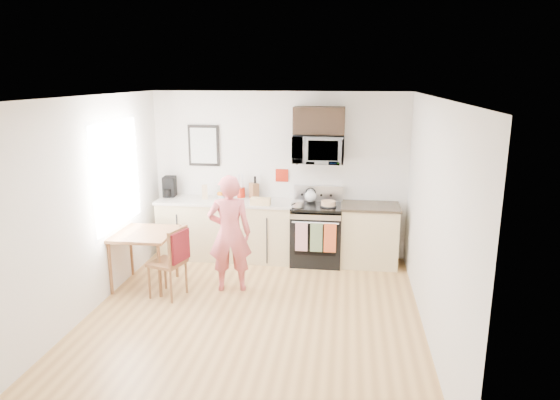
# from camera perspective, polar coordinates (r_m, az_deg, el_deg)

# --- Properties ---
(floor) EXTENTS (4.60, 4.60, 0.00)m
(floor) POSITION_cam_1_polar(r_m,az_deg,el_deg) (6.15, -3.16, -13.34)
(floor) COLOR #A97741
(floor) RESTS_ON ground
(back_wall) EXTENTS (4.00, 0.04, 2.60)m
(back_wall) POSITION_cam_1_polar(r_m,az_deg,el_deg) (7.88, -0.13, 2.86)
(back_wall) COLOR silver
(back_wall) RESTS_ON floor
(front_wall) EXTENTS (4.00, 0.04, 2.60)m
(front_wall) POSITION_cam_1_polar(r_m,az_deg,el_deg) (3.58, -10.55, -11.41)
(front_wall) COLOR silver
(front_wall) RESTS_ON floor
(left_wall) EXTENTS (0.04, 4.60, 2.60)m
(left_wall) POSITION_cam_1_polar(r_m,az_deg,el_deg) (6.36, -21.32, -0.83)
(left_wall) COLOR silver
(left_wall) RESTS_ON floor
(right_wall) EXTENTS (0.04, 4.60, 2.60)m
(right_wall) POSITION_cam_1_polar(r_m,az_deg,el_deg) (5.65, 17.02, -2.26)
(right_wall) COLOR silver
(right_wall) RESTS_ON floor
(ceiling) EXTENTS (4.00, 4.60, 0.04)m
(ceiling) POSITION_cam_1_polar(r_m,az_deg,el_deg) (5.47, -3.53, 11.65)
(ceiling) COLOR silver
(ceiling) RESTS_ON back_wall
(window) EXTENTS (0.06, 1.40, 1.50)m
(window) POSITION_cam_1_polar(r_m,az_deg,el_deg) (6.98, -18.10, 2.80)
(window) COLOR silver
(window) RESTS_ON left_wall
(cabinet_left) EXTENTS (2.10, 0.60, 0.90)m
(cabinet_left) POSITION_cam_1_polar(r_m,az_deg,el_deg) (7.95, -6.15, -3.44)
(cabinet_left) COLOR #D0BD85
(cabinet_left) RESTS_ON floor
(countertop_left) EXTENTS (2.14, 0.64, 0.04)m
(countertop_left) POSITION_cam_1_polar(r_m,az_deg,el_deg) (7.83, -6.24, -0.16)
(countertop_left) COLOR beige
(countertop_left) RESTS_ON cabinet_left
(cabinet_right) EXTENTS (0.84, 0.60, 0.90)m
(cabinet_right) POSITION_cam_1_polar(r_m,az_deg,el_deg) (7.74, 10.14, -4.08)
(cabinet_right) COLOR #D0BD85
(cabinet_right) RESTS_ON floor
(countertop_right) EXTENTS (0.88, 0.64, 0.04)m
(countertop_right) POSITION_cam_1_polar(r_m,az_deg,el_deg) (7.61, 10.29, -0.71)
(countertop_right) COLOR black
(countertop_right) RESTS_ON cabinet_right
(range) EXTENTS (0.76, 0.70, 1.16)m
(range) POSITION_cam_1_polar(r_m,az_deg,el_deg) (7.72, 4.19, -4.03)
(range) COLOR black
(range) RESTS_ON floor
(microwave) EXTENTS (0.76, 0.51, 0.42)m
(microwave) POSITION_cam_1_polar(r_m,az_deg,el_deg) (7.53, 4.42, 5.84)
(microwave) COLOR silver
(microwave) RESTS_ON back_wall
(upper_cabinet) EXTENTS (0.76, 0.35, 0.40)m
(upper_cabinet) POSITION_cam_1_polar(r_m,az_deg,el_deg) (7.52, 4.50, 9.06)
(upper_cabinet) COLOR black
(upper_cabinet) RESTS_ON back_wall
(wall_art) EXTENTS (0.50, 0.04, 0.65)m
(wall_art) POSITION_cam_1_polar(r_m,az_deg,el_deg) (8.04, -8.71, 6.17)
(wall_art) COLOR black
(wall_art) RESTS_ON back_wall
(wall_trivet) EXTENTS (0.20, 0.02, 0.20)m
(wall_trivet) POSITION_cam_1_polar(r_m,az_deg,el_deg) (7.86, 0.22, 2.83)
(wall_trivet) COLOR #AD200E
(wall_trivet) RESTS_ON back_wall
(person) EXTENTS (0.64, 0.49, 1.59)m
(person) POSITION_cam_1_polar(r_m,az_deg,el_deg) (6.65, -5.77, -3.82)
(person) COLOR #CA373E
(person) RESTS_ON floor
(dining_table) EXTENTS (0.82, 0.82, 0.77)m
(dining_table) POSITION_cam_1_polar(r_m,az_deg,el_deg) (7.03, -15.38, -4.27)
(dining_table) COLOR brown
(dining_table) RESTS_ON floor
(chair) EXTENTS (0.53, 0.50, 0.95)m
(chair) POSITION_cam_1_polar(r_m,az_deg,el_deg) (6.57, -11.90, -5.99)
(chair) COLOR brown
(chair) RESTS_ON floor
(knife_block) EXTENTS (0.18, 0.19, 0.24)m
(knife_block) POSITION_cam_1_polar(r_m,az_deg,el_deg) (7.90, -2.99, 1.08)
(knife_block) COLOR brown
(knife_block) RESTS_ON countertop_left
(utensil_crock) EXTENTS (0.13, 0.13, 0.38)m
(utensil_crock) POSITION_cam_1_polar(r_m,az_deg,el_deg) (7.94, -4.50, 1.36)
(utensil_crock) COLOR #AD200E
(utensil_crock) RESTS_ON countertop_left
(fruit_bowl) EXTENTS (0.27, 0.27, 0.10)m
(fruit_bowl) POSITION_cam_1_polar(r_m,az_deg,el_deg) (7.99, -6.61, 0.56)
(fruit_bowl) COLOR white
(fruit_bowl) RESTS_ON countertop_left
(milk_carton) EXTENTS (0.11, 0.11, 0.22)m
(milk_carton) POSITION_cam_1_polar(r_m,az_deg,el_deg) (7.92, -8.60, 0.91)
(milk_carton) COLOR #D6B980
(milk_carton) RESTS_ON countertop_left
(coffee_maker) EXTENTS (0.20, 0.28, 0.32)m
(coffee_maker) POSITION_cam_1_polar(r_m,az_deg,el_deg) (8.18, -12.53, 1.44)
(coffee_maker) COLOR black
(coffee_maker) RESTS_ON countertop_left
(bread_bag) EXTENTS (0.30, 0.15, 0.11)m
(bread_bag) POSITION_cam_1_polar(r_m,az_deg,el_deg) (7.48, -2.25, -0.16)
(bread_bag) COLOR tan
(bread_bag) RESTS_ON countertop_left
(cake) EXTENTS (0.26, 0.26, 0.09)m
(cake) POSITION_cam_1_polar(r_m,az_deg,el_deg) (7.49, 5.55, -0.43)
(cake) COLOR black
(cake) RESTS_ON range
(kettle) EXTENTS (0.18, 0.18, 0.23)m
(kettle) POSITION_cam_1_polar(r_m,az_deg,el_deg) (7.71, 3.52, 0.47)
(kettle) COLOR white
(kettle) RESTS_ON range
(pot) EXTENTS (0.19, 0.31, 0.09)m
(pot) POSITION_cam_1_polar(r_m,az_deg,el_deg) (7.41, 2.00, -0.46)
(pot) COLOR silver
(pot) RESTS_ON range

